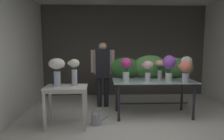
# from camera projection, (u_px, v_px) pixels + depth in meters

# --- Properties ---
(ground_plane) EXTENTS (7.58, 7.58, 0.00)m
(ground_plane) POSITION_uv_depth(u_px,v_px,m) (131.00, 111.00, 5.01)
(ground_plane) COLOR silver
(wall_back) EXTENTS (5.03, 0.12, 2.71)m
(wall_back) POSITION_uv_depth(u_px,v_px,m) (124.00, 51.00, 6.55)
(wall_back) COLOR #4C4742
(wall_back) RESTS_ON ground
(wall_left) EXTENTS (0.12, 3.57, 2.71)m
(wall_left) POSITION_uv_depth(u_px,v_px,m) (19.00, 54.00, 4.73)
(wall_left) COLOR silver
(wall_left) RESTS_ON ground
(display_table_glass) EXTENTS (1.75, 0.87, 0.80)m
(display_table_glass) POSITION_uv_depth(u_px,v_px,m) (153.00, 86.00, 4.65)
(display_table_glass) COLOR #B0C7C9
(display_table_glass) RESTS_ON ground
(side_table_white) EXTENTS (0.78, 0.52, 0.78)m
(side_table_white) POSITION_uv_depth(u_px,v_px,m) (66.00, 92.00, 4.01)
(side_table_white) COLOR silver
(side_table_white) RESTS_ON ground
(florist) EXTENTS (0.59, 0.24, 1.62)m
(florist) POSITION_uv_depth(u_px,v_px,m) (103.00, 67.00, 5.27)
(florist) COLOR #232328
(florist) RESTS_ON ground
(foliage_backdrop) EXTENTS (1.95, 0.31, 0.52)m
(foliage_backdrop) POSITION_uv_depth(u_px,v_px,m) (152.00, 67.00, 4.92)
(foliage_backdrop) COLOR #2D6028
(foliage_backdrop) RESTS_ON display_table_glass
(vase_violet_stock) EXTENTS (0.28, 0.26, 0.55)m
(vase_violet_stock) POSITION_uv_depth(u_px,v_px,m) (169.00, 65.00, 4.42)
(vase_violet_stock) COLOR silver
(vase_violet_stock) RESTS_ON display_table_glass
(vase_blush_freesia) EXTENTS (0.23, 0.21, 0.43)m
(vase_blush_freesia) POSITION_uv_depth(u_px,v_px,m) (148.00, 68.00, 4.46)
(vase_blush_freesia) COLOR silver
(vase_blush_freesia) RESTS_ON display_table_glass
(vase_magenta_tulips) EXTENTS (0.24, 0.22, 0.49)m
(vase_magenta_tulips) POSITION_uv_depth(u_px,v_px,m) (126.00, 68.00, 4.41)
(vase_magenta_tulips) COLOR silver
(vase_magenta_tulips) RESTS_ON display_table_glass
(vase_coral_dahlias) EXTENTS (0.27, 0.26, 0.44)m
(vase_coral_dahlias) POSITION_uv_depth(u_px,v_px,m) (185.00, 69.00, 4.32)
(vase_coral_dahlias) COLOR silver
(vase_coral_dahlias) RESTS_ON display_table_glass
(vase_peach_hydrangea) EXTENTS (0.21, 0.20, 0.42)m
(vase_peach_hydrangea) POSITION_uv_depth(u_px,v_px,m) (160.00, 66.00, 4.76)
(vase_peach_hydrangea) COLOR silver
(vase_peach_hydrangea) RESTS_ON display_table_glass
(vase_ivory_anemones) EXTENTS (0.26, 0.24, 0.50)m
(vase_ivory_anemones) POSITION_uv_depth(u_px,v_px,m) (186.00, 65.00, 4.76)
(vase_ivory_anemones) COLOR silver
(vase_ivory_anemones) RESTS_ON display_table_glass
(vase_white_roses_tall) EXTENTS (0.30, 0.30, 0.53)m
(vase_white_roses_tall) POSITION_uv_depth(u_px,v_px,m) (57.00, 68.00, 3.95)
(vase_white_roses_tall) COLOR silver
(vase_white_roses_tall) RESTS_ON side_table_white
(vase_cream_lisianthus_tall) EXTENTS (0.22, 0.20, 0.51)m
(vase_cream_lisianthus_tall) POSITION_uv_depth(u_px,v_px,m) (74.00, 70.00, 4.02)
(vase_cream_lisianthus_tall) COLOR silver
(vase_cream_lisianthus_tall) RESTS_ON side_table_white
(watering_can) EXTENTS (0.35, 0.18, 0.34)m
(watering_can) POSITION_uv_depth(u_px,v_px,m) (96.00, 119.00, 4.15)
(watering_can) COLOR #999EA3
(watering_can) RESTS_ON ground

